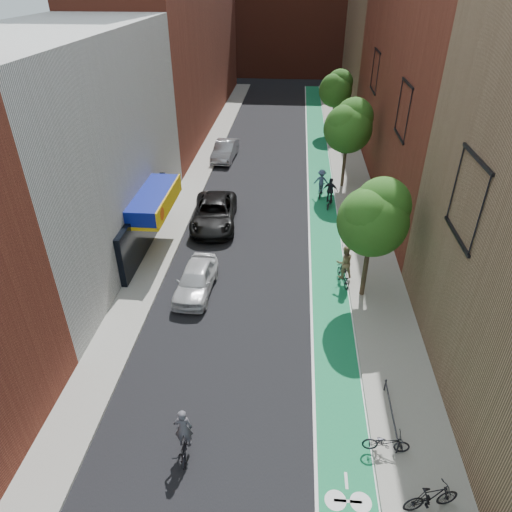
% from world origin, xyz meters
% --- Properties ---
extents(ground, '(160.00, 160.00, 0.00)m').
position_xyz_m(ground, '(0.00, 0.00, 0.00)').
color(ground, black).
rests_on(ground, ground).
extents(bike_lane, '(2.00, 68.00, 0.01)m').
position_xyz_m(bike_lane, '(4.00, 26.00, 0.01)').
color(bike_lane, '#126847').
rests_on(bike_lane, ground).
extents(sidewalk_left, '(2.00, 68.00, 0.15)m').
position_xyz_m(sidewalk_left, '(-6.00, 26.00, 0.07)').
color(sidewalk_left, gray).
rests_on(sidewalk_left, ground).
extents(sidewalk_right, '(3.00, 68.00, 0.15)m').
position_xyz_m(sidewalk_right, '(6.50, 26.00, 0.07)').
color(sidewalk_right, gray).
rests_on(sidewalk_right, ground).
extents(building_left_white, '(8.00, 20.00, 12.00)m').
position_xyz_m(building_left_white, '(-11.00, 14.00, 6.00)').
color(building_left_white, silver).
rests_on(building_left_white, ground).
extents(building_left_far_red, '(8.00, 36.00, 22.00)m').
position_xyz_m(building_left_far_red, '(-11.00, 42.00, 11.00)').
color(building_left_far_red, maroon).
rests_on(building_left_far_red, ground).
extents(building_right_mid_red, '(8.00, 28.00, 22.00)m').
position_xyz_m(building_right_mid_red, '(12.00, 26.00, 11.00)').
color(building_right_mid_red, maroon).
rests_on(building_right_mid_red, ground).
extents(building_right_far_tan, '(8.00, 20.00, 18.00)m').
position_xyz_m(building_right_far_tan, '(12.00, 50.00, 9.00)').
color(building_right_far_tan, '#8C6B4C').
rests_on(building_right_far_tan, ground).
extents(building_far_closure, '(30.00, 14.00, 20.00)m').
position_xyz_m(building_far_closure, '(0.00, 72.00, 10.00)').
color(building_far_closure, maroon).
rests_on(building_far_closure, ground).
extents(tree_near, '(3.40, 3.36, 6.42)m').
position_xyz_m(tree_near, '(5.65, 10.02, 4.66)').
color(tree_near, '#332619').
rests_on(tree_near, ground).
extents(tree_mid, '(3.55, 3.53, 6.74)m').
position_xyz_m(tree_mid, '(5.65, 24.02, 4.89)').
color(tree_mid, '#332619').
rests_on(tree_mid, ground).
extents(tree_far, '(3.30, 3.25, 6.21)m').
position_xyz_m(tree_far, '(5.65, 38.02, 4.50)').
color(tree_far, '#332619').
rests_on(tree_far, ground).
extents(parked_car_white, '(1.93, 4.43, 1.49)m').
position_xyz_m(parked_car_white, '(-3.00, 9.69, 0.74)').
color(parked_car_white, silver).
rests_on(parked_car_white, ground).
extents(parked_car_black, '(3.22, 6.19, 1.67)m').
position_xyz_m(parked_car_black, '(-3.27, 17.15, 0.83)').
color(parked_car_black, black).
rests_on(parked_car_black, ground).
extents(parked_car_silver, '(2.01, 4.95, 1.60)m').
position_xyz_m(parked_car_silver, '(-4.30, 29.42, 0.80)').
color(parked_car_silver, gray).
rests_on(parked_car_silver, ground).
extents(cyclist_lead, '(0.78, 1.65, 2.06)m').
position_xyz_m(cyclist_lead, '(-1.55, 0.31, 0.71)').
color(cyclist_lead, black).
rests_on(cyclist_lead, ground).
extents(cyclist_lane_near, '(1.07, 1.82, 2.24)m').
position_xyz_m(cyclist_lane_near, '(4.70, 11.13, 0.97)').
color(cyclist_lane_near, black).
rests_on(cyclist_lane_near, ground).
extents(cyclist_lane_mid, '(1.13, 1.64, 2.15)m').
position_xyz_m(cyclist_lane_mid, '(4.46, 20.47, 0.87)').
color(cyclist_lane_mid, black).
rests_on(cyclist_lane_mid, ground).
extents(cyclist_lane_far, '(1.22, 1.71, 2.08)m').
position_xyz_m(cyclist_lane_far, '(3.90, 22.20, 0.94)').
color(cyclist_lane_far, black).
rests_on(cyclist_lane_far, ground).
extents(parked_bike_mid, '(1.90, 0.98, 1.10)m').
position_xyz_m(parked_bike_mid, '(6.45, -1.06, 0.70)').
color(parked_bike_mid, black).
rests_on(parked_bike_mid, sidewalk_right).
extents(parked_bike_far, '(1.64, 0.60, 0.86)m').
position_xyz_m(parked_bike_far, '(5.40, 0.87, 0.58)').
color(parked_bike_far, black).
rests_on(parked_bike_far, sidewalk_right).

